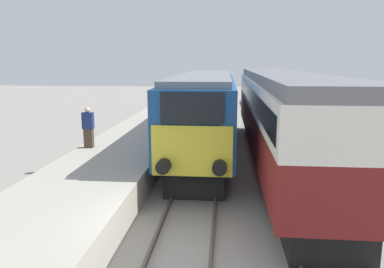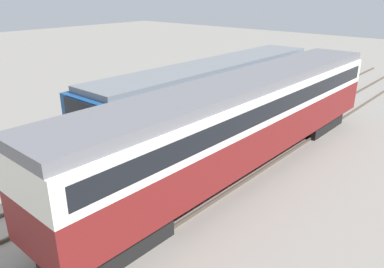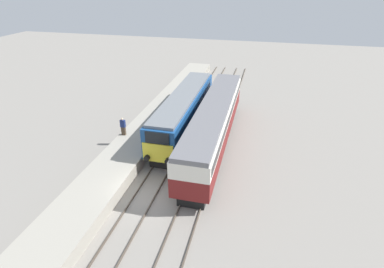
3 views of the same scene
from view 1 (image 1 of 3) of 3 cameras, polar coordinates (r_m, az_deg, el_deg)
The scene contains 7 objects.
ground_plane at distance 9.16m, azimuth -1.86°, elevation -18.24°, with size 120.00×120.00×0.00m, color gray.
platform_left at distance 16.98m, azimuth -9.68°, elevation -2.73°, with size 3.50×50.00×0.99m.
rails_near_track at distance 13.70m, azimuth 0.70°, elevation -7.76°, with size 1.51×60.00×0.14m.
rails_far_track at distance 13.87m, azimuth 14.99°, elevation -7.91°, with size 1.50×60.00×0.14m.
locomotive at distance 18.83m, azimuth 2.08°, elevation 3.99°, with size 2.70×15.69×3.87m.
passenger_carriage at distance 16.69m, azimuth 13.41°, elevation 3.68°, with size 2.75×18.36×4.02m.
person_on_platform at distance 15.87m, azimuth -15.53°, elevation 0.94°, with size 0.44×0.26×1.67m.
Camera 1 is at (1.00, -7.93, 4.47)m, focal length 35.00 mm.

